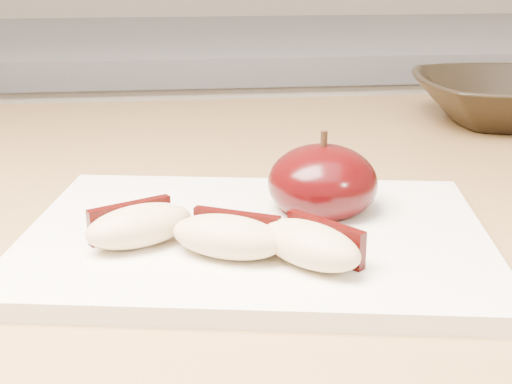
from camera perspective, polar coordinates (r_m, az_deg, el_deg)
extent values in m
cube|color=silver|center=(1.41, -6.87, -7.69)|extent=(2.40, 0.60, 0.90)
cube|color=slate|center=(1.27, -7.71, 11.59)|extent=(2.40, 0.62, 0.04)
cube|color=#AB7E4A|center=(0.60, -8.38, -0.83)|extent=(1.64, 0.64, 0.04)
cube|color=white|center=(0.45, 0.00, -3.69)|extent=(0.32, 0.26, 0.01)
ellipsoid|color=black|center=(0.48, 5.34, 0.72)|extent=(0.10, 0.10, 0.05)
cylinder|color=black|center=(0.47, 5.46, 4.24)|extent=(0.00, 0.00, 0.01)
ellipsoid|color=#D7BA88|center=(0.43, -9.28, -2.68)|extent=(0.07, 0.06, 0.02)
cube|color=black|center=(0.44, -10.04, -2.23)|extent=(0.05, 0.03, 0.02)
ellipsoid|color=#D7BA88|center=(0.41, -2.30, -3.60)|extent=(0.07, 0.06, 0.02)
cube|color=black|center=(0.42, -1.56, -3.03)|extent=(0.05, 0.03, 0.02)
ellipsoid|color=#D7BA88|center=(0.40, 4.28, -4.22)|extent=(0.07, 0.07, 0.02)
cube|color=black|center=(0.41, 5.56, -3.78)|extent=(0.04, 0.04, 0.02)
imported|color=black|center=(0.82, 19.67, 6.99)|extent=(0.22, 0.22, 0.05)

